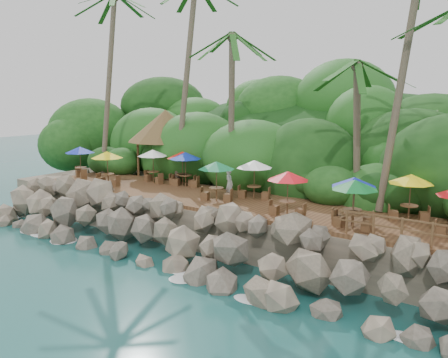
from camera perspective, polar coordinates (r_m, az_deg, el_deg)
The scene contains 12 objects.
ground at distance 22.05m, azimuth -9.26°, elevation -11.03°, with size 140.00×140.00×0.00m, color #19514F.
land_base at distance 34.49m, azimuth 9.70°, elevation -1.42°, with size 32.00×25.20×2.10m, color gray.
jungle_hill at distance 41.45m, azimuth 14.19°, elevation -1.10°, with size 44.80×28.00×15.40m, color #143811.
seawall at distance 23.04m, azimuth -5.83°, elevation -6.97°, with size 29.00×4.00×2.30m, color gray, non-canonical shape.
terrace at distance 25.80m, azimuth -0.00°, elevation -2.62°, with size 26.00×5.00×0.20m, color brown.
jungle_foliage at distance 33.84m, azimuth 8.90°, elevation -3.45°, with size 44.00×16.00×12.00m, color #143811, non-canonical shape.
foam_line at distance 22.24m, azimuth -8.71°, elevation -10.75°, with size 25.20×0.80×0.06m.
palms at distance 27.34m, azimuth 5.76°, elevation 20.22°, with size 28.84×6.68×13.97m.
palapa at distance 33.26m, azimuth -7.10°, elevation 6.47°, with size 5.38×5.38×4.60m.
dining_clusters at distance 25.06m, azimuth 1.20°, elevation 1.37°, with size 25.58×5.18×2.15m.
railing at distance 19.23m, azimuth 22.40°, elevation -5.77°, with size 6.10×0.10×1.00m.
waiter at distance 25.93m, azimuth 0.65°, elevation -0.57°, with size 0.57×0.37×1.56m, color white.
Camera 1 is at (14.60, -14.47, 7.97)m, focal length 37.61 mm.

